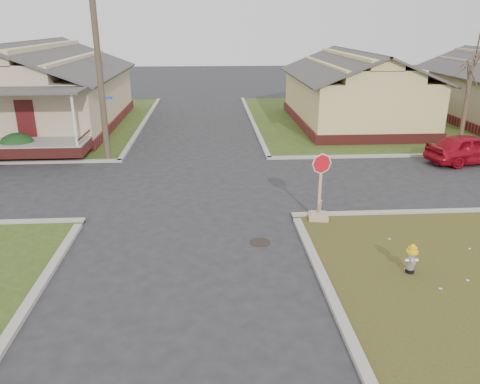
{
  "coord_description": "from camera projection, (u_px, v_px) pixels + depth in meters",
  "views": [
    {
      "loc": [
        0.77,
        -13.25,
        6.31
      ],
      "look_at": [
        1.69,
        1.0,
        1.1
      ],
      "focal_mm": 35.0,
      "sensor_mm": 36.0,
      "label": 1
    }
  ],
  "objects": [
    {
      "name": "corner_house",
      "position": [
        35.0,
        91.0,
        28.79
      ],
      "size": [
        10.1,
        15.5,
        5.3
      ],
      "color": "maroon",
      "rests_on": "ground"
    },
    {
      "name": "hedge_right",
      "position": [
        18.0,
        146.0,
        22.63
      ],
      "size": [
        1.56,
        1.28,
        1.19
      ],
      "primitive_type": "ellipsoid",
      "color": "black",
      "rests_on": "verge_far_left"
    },
    {
      "name": "red_sedan",
      "position": [
        469.0,
        149.0,
        21.96
      ],
      "size": [
        4.33,
        2.4,
        1.39
      ],
      "primitive_type": "imported",
      "rotation": [
        0.0,
        0.0,
        1.76
      ],
      "color": "#A50B1A",
      "rests_on": "ground"
    },
    {
      "name": "utility_pole",
      "position": [
        98.0,
        61.0,
        21.03
      ],
      "size": [
        1.8,
        0.28,
        9.0
      ],
      "color": "#483529",
      "rests_on": "ground"
    },
    {
      "name": "stop_sign",
      "position": [
        319.0,
        205.0,
        15.63
      ],
      "size": [
        0.65,
        0.63,
        2.29
      ],
      "rotation": [
        0.0,
        0.0,
        -0.14
      ],
      "color": "tan",
      "rests_on": "ground"
    },
    {
      "name": "side_house_yellow",
      "position": [
        354.0,
        90.0,
        29.86
      ],
      "size": [
        7.6,
        11.6,
        4.7
      ],
      "color": "maroon",
      "rests_on": "ground"
    },
    {
      "name": "fire_hydrant",
      "position": [
        412.0,
        257.0,
        12.26
      ],
      "size": [
        0.31,
        0.31,
        0.83
      ],
      "rotation": [
        0.0,
        0.0,
        -0.04
      ],
      "color": "black",
      "rests_on": "ground"
    },
    {
      "name": "ground",
      "position": [
        188.0,
        237.0,
        14.54
      ],
      "size": [
        120.0,
        120.0,
        0.0
      ],
      "primitive_type": "plane",
      "color": "#28272A",
      "rests_on": "ground"
    },
    {
      "name": "manhole",
      "position": [
        260.0,
        242.0,
        14.2
      ],
      "size": [
        0.64,
        0.64,
        0.01
      ],
      "primitive_type": "cylinder",
      "color": "black",
      "rests_on": "ground"
    },
    {
      "name": "verge_far_left",
      "position": [
        0.0,
        124.0,
        30.62
      ],
      "size": [
        19.0,
        19.0,
        0.05
      ],
      "primitive_type": "cube",
      "color": "#334819",
      "rests_on": "ground"
    },
    {
      "name": "curbs",
      "position": [
        193.0,
        185.0,
        19.22
      ],
      "size": [
        80.0,
        40.0,
        0.12
      ],
      "primitive_type": null,
      "color": "#AAA599",
      "rests_on": "ground"
    },
    {
      "name": "tree_mid_right",
      "position": [
        465.0,
        107.0,
        24.21
      ],
      "size": [
        0.22,
        0.22,
        4.2
      ],
      "primitive_type": "cylinder",
      "color": "#483529",
      "rests_on": "verge_far_right"
    }
  ]
}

